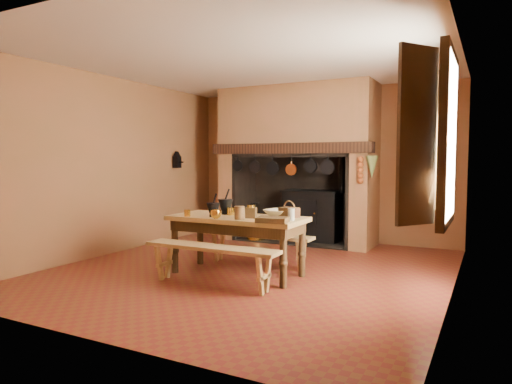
# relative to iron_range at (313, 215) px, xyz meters

# --- Properties ---
(floor) EXTENTS (5.50, 5.50, 0.00)m
(floor) POSITION_rel_iron_range_xyz_m (0.04, -2.45, -0.48)
(floor) COLOR #612F17
(floor) RESTS_ON ground
(ceiling) EXTENTS (5.50, 5.50, 0.00)m
(ceiling) POSITION_rel_iron_range_xyz_m (0.04, -2.45, 2.32)
(ceiling) COLOR silver
(ceiling) RESTS_ON back_wall
(back_wall) EXTENTS (5.00, 0.02, 2.80)m
(back_wall) POSITION_rel_iron_range_xyz_m (0.04, 0.30, 0.92)
(back_wall) COLOR #93593A
(back_wall) RESTS_ON floor
(wall_left) EXTENTS (0.02, 5.50, 2.80)m
(wall_left) POSITION_rel_iron_range_xyz_m (-2.46, -2.45, 0.92)
(wall_left) COLOR #93593A
(wall_left) RESTS_ON floor
(wall_right) EXTENTS (0.02, 5.50, 2.80)m
(wall_right) POSITION_rel_iron_range_xyz_m (2.54, -2.45, 0.92)
(wall_right) COLOR #93593A
(wall_right) RESTS_ON floor
(wall_front) EXTENTS (5.00, 0.02, 2.80)m
(wall_front) POSITION_rel_iron_range_xyz_m (0.04, -5.20, 0.92)
(wall_front) COLOR #93593A
(wall_front) RESTS_ON floor
(chimney_breast) EXTENTS (2.95, 0.96, 2.80)m
(chimney_breast) POSITION_rel_iron_range_xyz_m (-0.26, -0.14, 1.33)
(chimney_breast) COLOR #93593A
(chimney_breast) RESTS_ON floor
(iron_range) EXTENTS (1.12, 0.55, 1.60)m
(iron_range) POSITION_rel_iron_range_xyz_m (0.00, 0.00, 0.00)
(iron_range) COLOR black
(iron_range) RESTS_ON floor
(hearth_pans) EXTENTS (0.51, 0.62, 0.20)m
(hearth_pans) POSITION_rel_iron_range_xyz_m (-1.01, -0.23, -0.39)
(hearth_pans) COLOR gold
(hearth_pans) RESTS_ON floor
(hanging_pans) EXTENTS (1.92, 0.29, 0.27)m
(hanging_pans) POSITION_rel_iron_range_xyz_m (-0.30, -0.64, 0.88)
(hanging_pans) COLOR black
(hanging_pans) RESTS_ON chimney_breast
(onion_string) EXTENTS (0.12, 0.10, 0.46)m
(onion_string) POSITION_rel_iron_range_xyz_m (1.04, -0.66, 0.85)
(onion_string) COLOR #9B411C
(onion_string) RESTS_ON chimney_breast
(herb_bunch) EXTENTS (0.20, 0.20, 0.35)m
(herb_bunch) POSITION_rel_iron_range_xyz_m (1.22, -0.66, 0.90)
(herb_bunch) COLOR #5E6C33
(herb_bunch) RESTS_ON chimney_breast
(window) EXTENTS (0.39, 1.75, 1.76)m
(window) POSITION_rel_iron_range_xyz_m (2.39, -2.85, 1.22)
(window) COLOR white
(window) RESTS_ON wall_right
(wall_coffee_mill) EXTENTS (0.23, 0.16, 0.31)m
(wall_coffee_mill) POSITION_rel_iron_range_xyz_m (-2.38, -0.90, 1.03)
(wall_coffee_mill) COLOR black
(wall_coffee_mill) RESTS_ON wall_left
(work_table) EXTENTS (1.76, 0.78, 0.76)m
(work_table) POSITION_rel_iron_range_xyz_m (-0.00, -2.76, 0.16)
(work_table) COLOR #A37D4B
(work_table) RESTS_ON floor
(bench_front) EXTENTS (1.71, 0.30, 0.48)m
(bench_front) POSITION_rel_iron_range_xyz_m (-0.00, -3.38, -0.12)
(bench_front) COLOR #A37D4B
(bench_front) RESTS_ON floor
(bench_back) EXTENTS (1.61, 0.28, 0.45)m
(bench_back) POSITION_rel_iron_range_xyz_m (-0.00, -2.17, -0.14)
(bench_back) COLOR #A37D4B
(bench_back) RESTS_ON floor
(mortar_large) EXTENTS (0.20, 0.20, 0.34)m
(mortar_large) POSITION_rel_iron_range_xyz_m (-0.25, -2.64, 0.39)
(mortar_large) COLOR black
(mortar_large) RESTS_ON work_table
(mortar_small) EXTENTS (0.18, 0.18, 0.30)m
(mortar_small) POSITION_rel_iron_range_xyz_m (-0.25, -2.94, 0.38)
(mortar_small) COLOR black
(mortar_small) RESTS_ON work_table
(coffee_grinder) EXTENTS (0.19, 0.16, 0.20)m
(coffee_grinder) POSITION_rel_iron_range_xyz_m (0.23, -2.83, 0.36)
(coffee_grinder) COLOR #31210F
(coffee_grinder) RESTS_ON work_table
(brass_mug_a) EXTENTS (0.08, 0.08, 0.09)m
(brass_mug_a) POSITION_rel_iron_range_xyz_m (-0.57, -3.07, 0.32)
(brass_mug_a) COLOR gold
(brass_mug_a) RESTS_ON work_table
(brass_mug_b) EXTENTS (0.11, 0.11, 0.10)m
(brass_mug_b) POSITION_rel_iron_range_xyz_m (-0.14, -2.69, 0.33)
(brass_mug_b) COLOR gold
(brass_mug_b) RESTS_ON work_table
(mixing_bowl) EXTENTS (0.43, 0.43, 0.09)m
(mixing_bowl) POSITION_rel_iron_range_xyz_m (0.46, -2.49, 0.32)
(mixing_bowl) COLOR tan
(mixing_bowl) RESTS_ON work_table
(stoneware_crock) EXTENTS (0.16, 0.16, 0.16)m
(stoneware_crock) POSITION_rel_iron_range_xyz_m (0.17, -3.00, 0.36)
(stoneware_crock) COLOR #50361D
(stoneware_crock) RESTS_ON work_table
(glass_jar) EXTENTS (0.10, 0.10, 0.15)m
(glass_jar) POSITION_rel_iron_range_xyz_m (0.78, -2.82, 0.35)
(glass_jar) COLOR beige
(glass_jar) RESTS_ON work_table
(wicker_basket) EXTENTS (0.26, 0.22, 0.22)m
(wicker_basket) POSITION_rel_iron_range_xyz_m (0.64, -2.56, 0.35)
(wicker_basket) COLOR #4B3416
(wicker_basket) RESTS_ON work_table
(wooden_tray) EXTENTS (0.40, 0.32, 0.06)m
(wooden_tray) POSITION_rel_iron_range_xyz_m (0.64, -3.06, 0.31)
(wooden_tray) COLOR #31210F
(wooden_tray) RESTS_ON work_table
(brass_cup) EXTENTS (0.17, 0.17, 0.11)m
(brass_cup) POSITION_rel_iron_range_xyz_m (-0.13, -3.07, 0.33)
(brass_cup) COLOR gold
(brass_cup) RESTS_ON work_table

